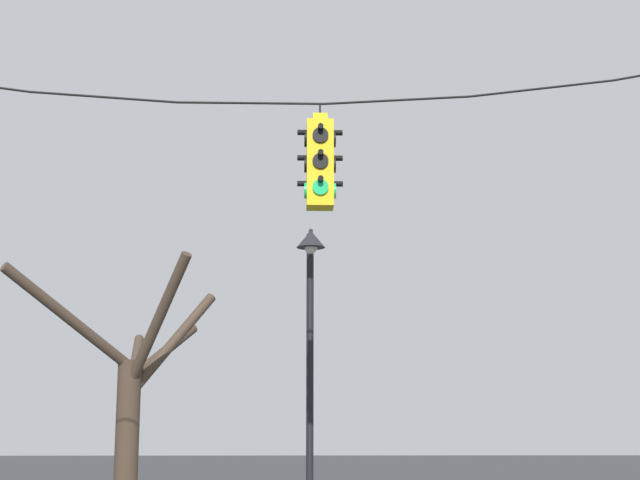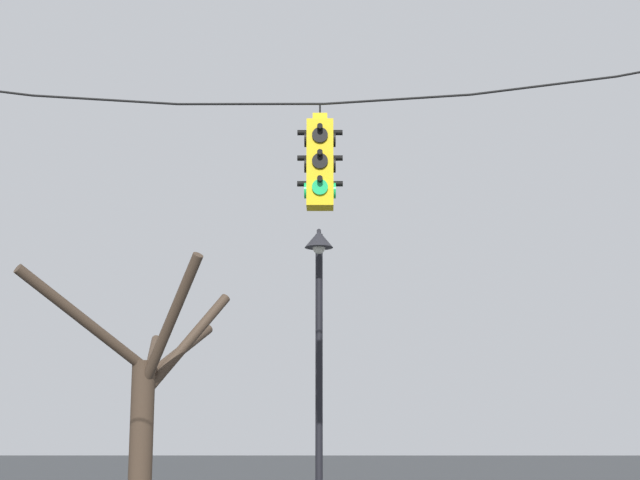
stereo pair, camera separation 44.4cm
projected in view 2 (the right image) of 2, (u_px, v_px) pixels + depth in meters
The scene contains 4 objects.
span_wire at pixel (251, 86), 12.69m from camera, with size 13.26×0.03×0.76m.
traffic_light_near_right_pole at pixel (320, 163), 12.48m from camera, with size 0.58×0.58×1.38m.
street_lamp at pixel (319, 321), 15.90m from camera, with size 0.46×0.80×5.39m.
bare_tree at pixel (146, 402), 18.54m from camera, with size 3.60×4.80×5.33m.
Camera 2 is at (0.96, -12.08, 2.05)m, focal length 55.00 mm.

